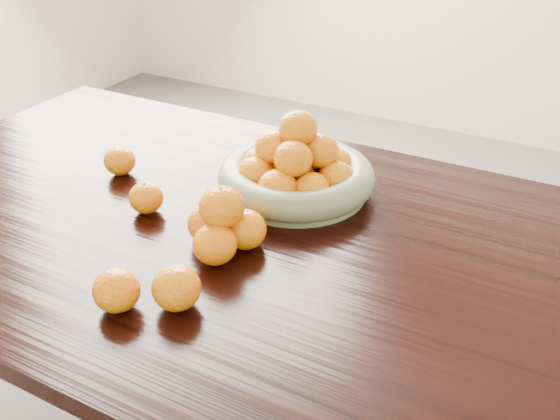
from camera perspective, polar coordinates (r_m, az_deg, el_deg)
The scene contains 7 objects.
dining_table at distance 1.28m, azimuth 0.20°, elevation -6.10°, with size 2.00×1.00×0.75m.
fruit_bowl at distance 1.38m, azimuth 1.48°, elevation 3.56°, with size 0.35×0.35×0.19m.
orange_pyramid at distance 1.18m, azimuth -5.27°, elevation -1.44°, with size 0.16×0.15×0.13m.
loose_orange_0 at distance 1.34m, azimuth -12.14°, elevation 1.12°, with size 0.07×0.07×0.07m, color orange.
loose_orange_1 at distance 1.07m, azimuth -14.70°, elevation -7.12°, with size 0.08×0.08×0.07m, color orange.
loose_orange_2 at distance 1.05m, azimuth -9.45°, elevation -7.04°, with size 0.08×0.08×0.08m, color orange.
loose_orange_3 at distance 1.51m, azimuth -14.44°, elevation 4.39°, with size 0.07×0.07×0.07m, color orange.
Camera 1 is at (0.49, -0.91, 1.42)m, focal length 40.00 mm.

